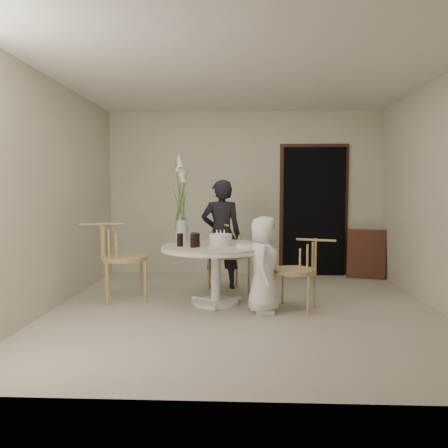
{
  "coord_description": "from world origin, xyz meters",
  "views": [
    {
      "loc": [
        -0.02,
        -5.04,
        1.39
      ],
      "look_at": [
        -0.25,
        0.3,
        0.99
      ],
      "focal_mm": 35.0,
      "sensor_mm": 36.0,
      "label": 1
    }
  ],
  "objects_px": {
    "chair_far": "(225,247)",
    "birthday_cake": "(220,240)",
    "table": "(216,254)",
    "flower_vase": "(181,205)",
    "chair_right": "(305,264)",
    "boy": "(264,265)",
    "girl": "(221,234)",
    "chair_left": "(113,250)"
  },
  "relations": [
    {
      "from": "chair_right",
      "to": "birthday_cake",
      "type": "distance_m",
      "value": 1.06
    },
    {
      "from": "chair_far",
      "to": "chair_right",
      "type": "height_order",
      "value": "chair_far"
    },
    {
      "from": "chair_far",
      "to": "birthday_cake",
      "type": "height_order",
      "value": "chair_far"
    },
    {
      "from": "girl",
      "to": "birthday_cake",
      "type": "bearing_deg",
      "value": 83.23
    },
    {
      "from": "chair_right",
      "to": "birthday_cake",
      "type": "bearing_deg",
      "value": -85.68
    },
    {
      "from": "birthday_cake",
      "to": "girl",
      "type": "bearing_deg",
      "value": 92.17
    },
    {
      "from": "chair_left",
      "to": "birthday_cake",
      "type": "distance_m",
      "value": 1.37
    },
    {
      "from": "table",
      "to": "boy",
      "type": "relative_size",
      "value": 1.2
    },
    {
      "from": "flower_vase",
      "to": "boy",
      "type": "bearing_deg",
      "value": -31.68
    },
    {
      "from": "chair_far",
      "to": "boy",
      "type": "height_order",
      "value": "boy"
    },
    {
      "from": "birthday_cake",
      "to": "flower_vase",
      "type": "bearing_deg",
      "value": 153.0
    },
    {
      "from": "girl",
      "to": "boy",
      "type": "height_order",
      "value": "girl"
    },
    {
      "from": "chair_right",
      "to": "table",
      "type": "bearing_deg",
      "value": -84.95
    },
    {
      "from": "chair_left",
      "to": "girl",
      "type": "height_order",
      "value": "girl"
    },
    {
      "from": "chair_left",
      "to": "girl",
      "type": "bearing_deg",
      "value": -79.78
    },
    {
      "from": "chair_far",
      "to": "girl",
      "type": "height_order",
      "value": "girl"
    },
    {
      "from": "chair_left",
      "to": "flower_vase",
      "type": "bearing_deg",
      "value": -99.31
    },
    {
      "from": "table",
      "to": "flower_vase",
      "type": "bearing_deg",
      "value": 150.21
    },
    {
      "from": "girl",
      "to": "flower_vase",
      "type": "xyz_separation_m",
      "value": [
        -0.48,
        -0.61,
        0.43
      ]
    },
    {
      "from": "table",
      "to": "chair_left",
      "type": "height_order",
      "value": "chair_left"
    },
    {
      "from": "chair_left",
      "to": "boy",
      "type": "height_order",
      "value": "boy"
    },
    {
      "from": "boy",
      "to": "birthday_cake",
      "type": "xyz_separation_m",
      "value": [
        -0.51,
        0.37,
        0.25
      ]
    },
    {
      "from": "table",
      "to": "girl",
      "type": "distance_m",
      "value": 0.89
    },
    {
      "from": "chair_right",
      "to": "chair_left",
      "type": "bearing_deg",
      "value": -79.73
    },
    {
      "from": "chair_far",
      "to": "chair_left",
      "type": "bearing_deg",
      "value": -176.78
    },
    {
      "from": "boy",
      "to": "birthday_cake",
      "type": "relative_size",
      "value": 3.9
    },
    {
      "from": "birthday_cake",
      "to": "flower_vase",
      "type": "distance_m",
      "value": 0.71
    },
    {
      "from": "chair_far",
      "to": "flower_vase",
      "type": "xyz_separation_m",
      "value": [
        -0.54,
        -0.55,
        0.6
      ]
    },
    {
      "from": "table",
      "to": "chair_left",
      "type": "bearing_deg",
      "value": 175.54
    },
    {
      "from": "girl",
      "to": "chair_far",
      "type": "bearing_deg",
      "value": 123.75
    },
    {
      "from": "boy",
      "to": "flower_vase",
      "type": "bearing_deg",
      "value": 65.05
    },
    {
      "from": "chair_right",
      "to": "boy",
      "type": "bearing_deg",
      "value": -58.55
    },
    {
      "from": "chair_right",
      "to": "birthday_cake",
      "type": "relative_size",
      "value": 3.01
    },
    {
      "from": "chair_left",
      "to": "table",
      "type": "bearing_deg",
      "value": -114.54
    },
    {
      "from": "chair_right",
      "to": "birthday_cake",
      "type": "xyz_separation_m",
      "value": [
        -1.0,
        0.26,
        0.25
      ]
    },
    {
      "from": "table",
      "to": "boy",
      "type": "distance_m",
      "value": 0.68
    },
    {
      "from": "chair_right",
      "to": "chair_far",
      "type": "bearing_deg",
      "value": -118.85
    },
    {
      "from": "chair_right",
      "to": "girl",
      "type": "relative_size",
      "value": 0.55
    },
    {
      "from": "girl",
      "to": "boy",
      "type": "bearing_deg",
      "value": 104.57
    },
    {
      "from": "girl",
      "to": "birthday_cake",
      "type": "height_order",
      "value": "girl"
    },
    {
      "from": "chair_far",
      "to": "birthday_cake",
      "type": "relative_size",
      "value": 3.3
    },
    {
      "from": "boy",
      "to": "chair_left",
      "type": "bearing_deg",
      "value": 82.55
    }
  ]
}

